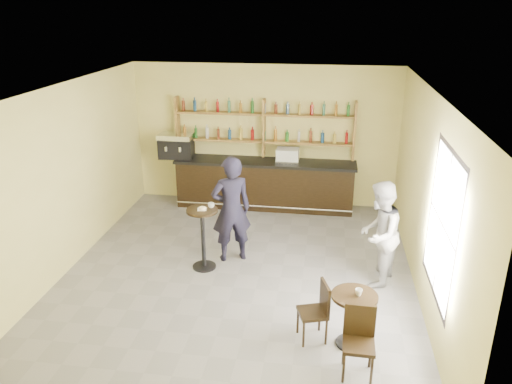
# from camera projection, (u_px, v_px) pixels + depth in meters

# --- Properties ---
(floor) EXTENTS (7.00, 7.00, 0.00)m
(floor) POSITION_uv_depth(u_px,v_px,m) (238.00, 274.00, 8.71)
(floor) COLOR slate
(floor) RESTS_ON ground
(ceiling) EXTENTS (7.00, 7.00, 0.00)m
(ceiling) POSITION_uv_depth(u_px,v_px,m) (235.00, 90.00, 7.57)
(ceiling) COLOR white
(ceiling) RESTS_ON wall_back
(wall_back) EXTENTS (7.00, 0.00, 7.00)m
(wall_back) POSITION_uv_depth(u_px,v_px,m) (265.00, 136.00, 11.38)
(wall_back) COLOR #E4DB82
(wall_back) RESTS_ON floor
(wall_front) EXTENTS (7.00, 0.00, 7.00)m
(wall_front) POSITION_uv_depth(u_px,v_px,m) (172.00, 312.00, 4.91)
(wall_front) COLOR #E4DB82
(wall_front) RESTS_ON floor
(wall_left) EXTENTS (0.00, 7.00, 7.00)m
(wall_left) POSITION_uv_depth(u_px,v_px,m) (65.00, 180.00, 8.55)
(wall_left) COLOR #E4DB82
(wall_left) RESTS_ON floor
(wall_right) EXTENTS (0.00, 7.00, 7.00)m
(wall_right) POSITION_uv_depth(u_px,v_px,m) (427.00, 199.00, 7.73)
(wall_right) COLOR #E4DB82
(wall_right) RESTS_ON floor
(window_pane) EXTENTS (0.00, 2.00, 2.00)m
(window_pane) POSITION_uv_depth(u_px,v_px,m) (443.00, 225.00, 6.59)
(window_pane) COLOR white
(window_pane) RESTS_ON wall_right
(window_frame) EXTENTS (0.04, 1.70, 2.10)m
(window_frame) POSITION_uv_depth(u_px,v_px,m) (442.00, 225.00, 6.59)
(window_frame) COLOR black
(window_frame) RESTS_ON wall_right
(shelf_unit) EXTENTS (4.00, 0.26, 1.40)m
(shelf_unit) POSITION_uv_depth(u_px,v_px,m) (264.00, 128.00, 11.18)
(shelf_unit) COLOR brown
(shelf_unit) RESTS_ON wall_back
(liquor_bottles) EXTENTS (3.68, 0.10, 1.00)m
(liquor_bottles) POSITION_uv_depth(u_px,v_px,m) (264.00, 120.00, 11.12)
(liquor_bottles) COLOR #8C5919
(liquor_bottles) RESTS_ON shelf_unit
(bar_counter) EXTENTS (4.08, 0.80, 1.11)m
(bar_counter) POSITION_uv_depth(u_px,v_px,m) (265.00, 184.00, 11.42)
(bar_counter) COLOR black
(bar_counter) RESTS_ON floor
(espresso_machine) EXTENTS (0.81, 0.56, 0.55)m
(espresso_machine) POSITION_uv_depth(u_px,v_px,m) (176.00, 146.00, 11.41)
(espresso_machine) COLOR black
(espresso_machine) RESTS_ON bar_counter
(pastry_case) EXTENTS (0.54, 0.44, 0.31)m
(pastry_case) POSITION_uv_depth(u_px,v_px,m) (288.00, 155.00, 11.10)
(pastry_case) COLOR silver
(pastry_case) RESTS_ON bar_counter
(pedestal_table) EXTENTS (0.68, 0.68, 1.13)m
(pedestal_table) POSITION_uv_depth(u_px,v_px,m) (203.00, 239.00, 8.75)
(pedestal_table) COLOR black
(pedestal_table) RESTS_ON floor
(napkin) EXTENTS (0.18, 0.18, 0.00)m
(napkin) POSITION_uv_depth(u_px,v_px,m) (202.00, 209.00, 8.55)
(napkin) COLOR white
(napkin) RESTS_ON pedestal_table
(donut) EXTENTS (0.15, 0.15, 0.05)m
(donut) POSITION_uv_depth(u_px,v_px,m) (202.00, 208.00, 8.53)
(donut) COLOR gold
(donut) RESTS_ON napkin
(cup_pedestal) EXTENTS (0.13, 0.13, 0.09)m
(cup_pedestal) POSITION_uv_depth(u_px,v_px,m) (211.00, 205.00, 8.60)
(cup_pedestal) COLOR white
(cup_pedestal) RESTS_ON pedestal_table
(man_main) EXTENTS (0.85, 0.72, 1.97)m
(man_main) POSITION_uv_depth(u_px,v_px,m) (231.00, 209.00, 8.91)
(man_main) COLOR black
(man_main) RESTS_ON floor
(cafe_table) EXTENTS (0.77, 0.77, 0.80)m
(cafe_table) POSITION_uv_depth(u_px,v_px,m) (353.00, 320.00, 6.79)
(cafe_table) COLOR black
(cafe_table) RESTS_ON floor
(cup_cafe) EXTENTS (0.12, 0.12, 0.09)m
(cup_cafe) POSITION_uv_depth(u_px,v_px,m) (359.00, 292.00, 6.63)
(cup_cafe) COLOR white
(cup_cafe) RESTS_ON cafe_table
(chair_west) EXTENTS (0.48, 0.48, 0.87)m
(chair_west) POSITION_uv_depth(u_px,v_px,m) (312.00, 312.00, 6.90)
(chair_west) COLOR black
(chair_west) RESTS_ON floor
(chair_south) EXTENTS (0.41, 0.41, 0.92)m
(chair_south) POSITION_uv_depth(u_px,v_px,m) (359.00, 344.00, 6.21)
(chair_south) COLOR black
(chair_south) RESTS_ON floor
(patron_second) EXTENTS (0.94, 1.06, 1.80)m
(patron_second) POSITION_uv_depth(u_px,v_px,m) (379.00, 234.00, 8.16)
(patron_second) COLOR #B0AFB5
(patron_second) RESTS_ON floor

